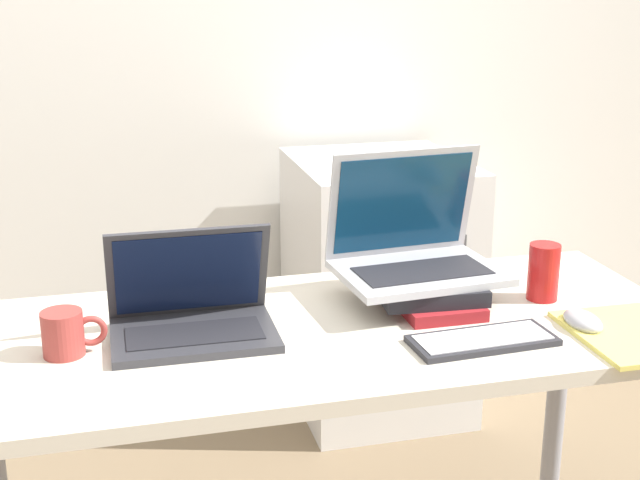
# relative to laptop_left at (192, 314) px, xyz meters

# --- Properties ---
(desk) EXTENTS (1.48, 0.62, 0.74)m
(desk) POSITION_rel_laptop_left_xyz_m (0.26, -0.02, -0.14)
(desk) COLOR beige
(desk) RESTS_ON ground_plane
(laptop_left) EXTENTS (0.31, 0.22, 0.21)m
(laptop_left) POSITION_rel_laptop_left_xyz_m (0.00, 0.00, 0.00)
(laptop_left) COLOR #333338
(laptop_left) RESTS_ON desk
(book_stack) EXTENTS (0.23, 0.25, 0.06)m
(book_stack) POSITION_rel_laptop_left_xyz_m (0.50, 0.04, -0.01)
(book_stack) COLOR maroon
(book_stack) RESTS_ON desk
(laptop_on_books) EXTENTS (0.35, 0.28, 0.26)m
(laptop_on_books) POSITION_rel_laptop_left_xyz_m (0.48, 0.09, 0.07)
(laptop_on_books) COLOR #B2B2B7
(laptop_on_books) RESTS_ON book_stack
(wireless_keyboard) EXTENTS (0.28, 0.13, 0.01)m
(wireless_keyboard) POSITION_rel_laptop_left_xyz_m (0.53, -0.18, -0.04)
(wireless_keyboard) COLOR #28282D
(wireless_keyboard) RESTS_ON desk
(mouse) EXTENTS (0.06, 0.11, 0.03)m
(mouse) POSITION_rel_laptop_left_xyz_m (0.75, -0.16, -0.03)
(mouse) COLOR #B2B2B7
(mouse) RESTS_ON desk
(notepad) EXTENTS (0.23, 0.27, 0.01)m
(notepad) POSITION_rel_laptop_left_xyz_m (0.83, -0.22, -0.04)
(notepad) COLOR #EFE066
(notepad) RESTS_ON desk
(mug) EXTENTS (0.12, 0.08, 0.08)m
(mug) POSITION_rel_laptop_left_xyz_m (-0.24, -0.03, -0.00)
(mug) COLOR #9E3833
(mug) RESTS_ON desk
(soda_can) EXTENTS (0.07, 0.07, 0.12)m
(soda_can) POSITION_rel_laptop_left_xyz_m (0.75, 0.01, 0.02)
(soda_can) COLOR red
(soda_can) RESTS_ON desk
(mini_fridge) EXTENTS (0.53, 0.59, 0.84)m
(mini_fridge) POSITION_rel_laptop_left_xyz_m (0.71, 1.02, -0.37)
(mini_fridge) COLOR white
(mini_fridge) RESTS_ON ground_plane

